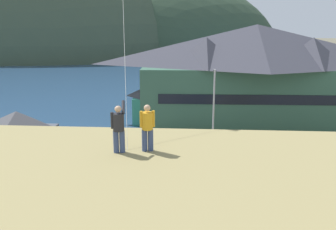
{
  "coord_description": "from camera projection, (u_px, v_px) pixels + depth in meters",
  "views": [
    {
      "loc": [
        3.16,
        -21.81,
        11.99
      ],
      "look_at": [
        1.06,
        9.0,
        4.09
      ],
      "focal_mm": 38.23,
      "sensor_mm": 36.0,
      "label": 1
    }
  ],
  "objects": [
    {
      "name": "storage_shed_waterside",
      "position": [
        153.0,
        102.0,
        44.34
      ],
      "size": [
        4.81,
        4.97,
        4.86
      ],
      "color": "#338475",
      "rests_on": "ground"
    },
    {
      "name": "parked_car_front_row_silver",
      "position": [
        60.0,
        193.0,
        23.8
      ],
      "size": [
        4.27,
        2.19,
        1.82
      ],
      "color": "#B28923",
      "rests_on": "parking_lot_pad"
    },
    {
      "name": "parking_lot_pad",
      "position": [
        152.0,
        175.0,
        29.08
      ],
      "size": [
        40.0,
        20.0,
        0.1
      ],
      "primitive_type": "cube",
      "color": "slate",
      "rests_on": "ground"
    },
    {
      "name": "harbor_lodge",
      "position": [
        255.0,
        71.0,
        43.69
      ],
      "size": [
        28.96,
        12.5,
        11.93
      ],
      "color": "#38604C",
      "rests_on": "ground"
    },
    {
      "name": "parked_car_front_row_end",
      "position": [
        190.0,
        159.0,
        29.82
      ],
      "size": [
        4.3,
        2.26,
        1.82
      ],
      "color": "slate",
      "rests_on": "parking_lot_pad"
    },
    {
      "name": "far_hill_east_peak",
      "position": [
        20.0,
        55.0,
        139.53
      ],
      "size": [
        129.48,
        74.49,
        85.22
      ],
      "primitive_type": "ellipsoid",
      "color": "#3D4C38",
      "rests_on": "ground"
    },
    {
      "name": "parked_car_back_row_left",
      "position": [
        262.0,
        155.0,
        30.58
      ],
      "size": [
        4.3,
        2.25,
        1.82
      ],
      "color": "#B28923",
      "rests_on": "parking_lot_pad"
    },
    {
      "name": "storage_shed_near_lot",
      "position": [
        19.0,
        137.0,
        30.89
      ],
      "size": [
        6.0,
        5.79,
        4.79
      ],
      "color": "#474C56",
      "rests_on": "ground"
    },
    {
      "name": "person_kite_flyer",
      "position": [
        119.0,
        127.0,
        12.8
      ],
      "size": [
        0.52,
        0.69,
        1.86
      ],
      "color": "#384770",
      "rests_on": "grassy_hill_foreground"
    },
    {
      "name": "ground_plane",
      "position": [
        143.0,
        206.0,
        24.26
      ],
      "size": [
        600.0,
        600.0,
        0.0
      ],
      "primitive_type": "plane",
      "color": "#66604C"
    },
    {
      "name": "parked_car_front_row_red",
      "position": [
        218.0,
        192.0,
        23.96
      ],
      "size": [
        4.23,
        2.11,
        1.82
      ],
      "color": "black",
      "rests_on": "parking_lot_pad"
    },
    {
      "name": "parking_light_pole",
      "position": [
        214.0,
        106.0,
        32.97
      ],
      "size": [
        0.24,
        0.78,
        7.89
      ],
      "color": "#ADADB2",
      "rests_on": "parking_lot_pad"
    },
    {
      "name": "moored_boat_wharfside",
      "position": [
        149.0,
        92.0,
        61.04
      ],
      "size": [
        2.09,
        6.31,
        2.16
      ],
      "color": "#23564C",
      "rests_on": "ground"
    },
    {
      "name": "bay_water",
      "position": [
        178.0,
        77.0,
        82.25
      ],
      "size": [
        360.0,
        84.0,
        0.03
      ],
      "primitive_type": "cube",
      "color": "navy",
      "rests_on": "ground"
    },
    {
      "name": "parked_car_mid_row_far",
      "position": [
        324.0,
        191.0,
        23.99
      ],
      "size": [
        4.32,
        2.29,
        1.82
      ],
      "color": "#B28923",
      "rests_on": "parking_lot_pad"
    },
    {
      "name": "wharf_dock",
      "position": [
        168.0,
        96.0,
        59.7
      ],
      "size": [
        3.2,
        15.5,
        0.7
      ],
      "color": "#70604C",
      "rests_on": "ground"
    },
    {
      "name": "far_hill_center_saddle",
      "position": [
        156.0,
        55.0,
        140.97
      ],
      "size": [
        94.64,
        46.88,
        59.32
      ],
      "primitive_type": "ellipsoid",
      "color": "#334733",
      "rests_on": "ground"
    },
    {
      "name": "moored_boat_outer_mooring",
      "position": [
        189.0,
        94.0,
        59.4
      ],
      "size": [
        2.44,
        7.45,
        2.16
      ],
      "color": "#23564C",
      "rests_on": "ground"
    },
    {
      "name": "person_companion",
      "position": [
        147.0,
        126.0,
        12.96
      ],
      "size": [
        0.54,
        0.4,
        1.74
      ],
      "color": "#384770",
      "rests_on": "grassy_hill_foreground"
    }
  ]
}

